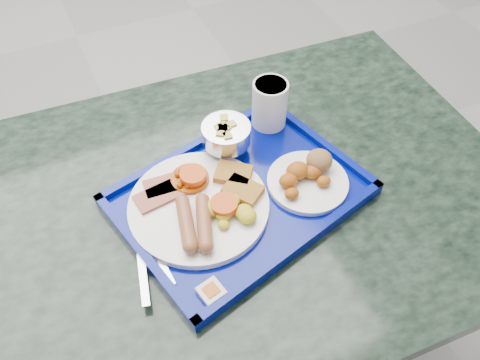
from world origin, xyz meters
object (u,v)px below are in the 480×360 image
object	(u,v)px
main_plate	(202,204)
bread_plate	(308,176)
tray	(240,196)
fruit_bowl	(226,135)
juice_cup	(270,103)
table	(225,249)

from	to	relation	value
main_plate	bread_plate	world-z (taller)	bread_plate
bread_plate	tray	bearing A→B (deg)	168.31
tray	bread_plate	size ratio (longest dim) A/B	3.27
tray	bread_plate	xyz separation A→B (m)	(0.13, -0.03, 0.02)
fruit_bowl	juice_cup	xyz separation A→B (m)	(0.11, 0.04, 0.01)
main_plate	juice_cup	bearing A→B (deg)	35.47
main_plate	juice_cup	xyz separation A→B (m)	(0.21, 0.15, 0.04)
tray	main_plate	world-z (taller)	main_plate
fruit_bowl	juice_cup	world-z (taller)	juice_cup
fruit_bowl	juice_cup	bearing A→B (deg)	17.86
fruit_bowl	bread_plate	bearing A→B (deg)	-52.99
bread_plate	fruit_bowl	bearing A→B (deg)	127.01
bread_plate	juice_cup	xyz separation A→B (m)	(0.01, 0.18, 0.04)
tray	main_plate	xyz separation A→B (m)	(-0.08, -0.00, 0.02)
table	tray	bearing A→B (deg)	-30.54
bread_plate	fruit_bowl	distance (m)	0.18
table	bread_plate	bearing A→B (deg)	-15.52
main_plate	table	bearing A→B (deg)	21.78
table	fruit_bowl	bearing A→B (deg)	61.45
table	bread_plate	size ratio (longest dim) A/B	7.75
fruit_bowl	tray	bearing A→B (deg)	-101.53
juice_cup	fruit_bowl	bearing A→B (deg)	-162.14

